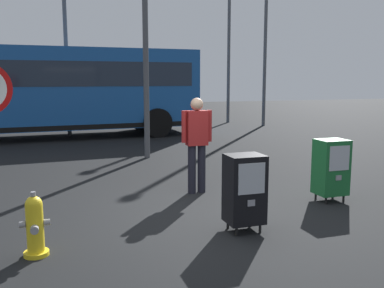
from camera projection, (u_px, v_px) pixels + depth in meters
The scene contains 10 objects.
ground_plane at pixel (198, 219), 6.15m from camera, with size 60.00×60.00×0.00m, color black.
fire_hydrant at pixel (35, 226), 4.82m from camera, with size 0.33×0.32×0.75m.
newspaper_box_primary at pixel (331, 167), 6.97m from camera, with size 0.48×0.42×1.02m.
newspaper_box_secondary at pixel (244, 189), 5.59m from camera, with size 0.48×0.42×1.02m.
pedestrian at pixel (197, 140), 7.43m from camera, with size 0.55×0.22×1.67m.
bus_near at pixel (41, 87), 14.33m from camera, with size 10.62×3.23×3.00m.
street_light_near_left at pixel (229, 23), 19.18m from camera, with size 0.32×0.32×7.84m.
street_light_near_right at pixel (266, 13), 17.81m from camera, with size 0.32×0.32×8.29m.
street_light_far_left at pixel (145, 7), 10.39m from camera, with size 0.32×0.32×6.34m.
street_light_far_right at pixel (65, 22), 14.55m from camera, with size 0.32×0.32×6.68m.
Camera 1 is at (-1.94, -5.60, 1.99)m, focal length 40.09 mm.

